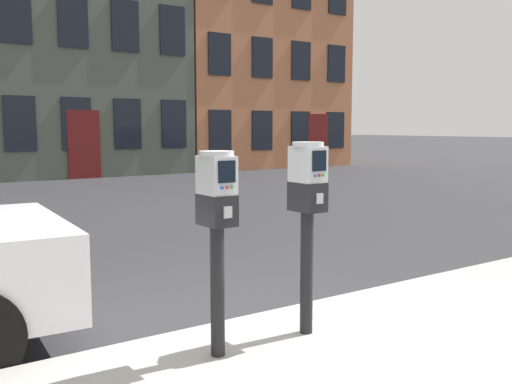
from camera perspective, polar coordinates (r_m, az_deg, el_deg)
ground_plane at (r=4.41m, az=1.51°, el=-14.50°), size 160.00×160.00×0.00m
parking_meter_near_kerb at (r=3.52m, az=-3.95°, el=-2.43°), size 0.22×0.26×1.30m
parking_meter_twin_adjacent at (r=3.92m, az=5.19°, el=-1.07°), size 0.22×0.26×1.34m
townhouse_orange_brick at (r=24.13m, az=-1.15°, el=15.43°), size 7.23×5.30×10.61m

